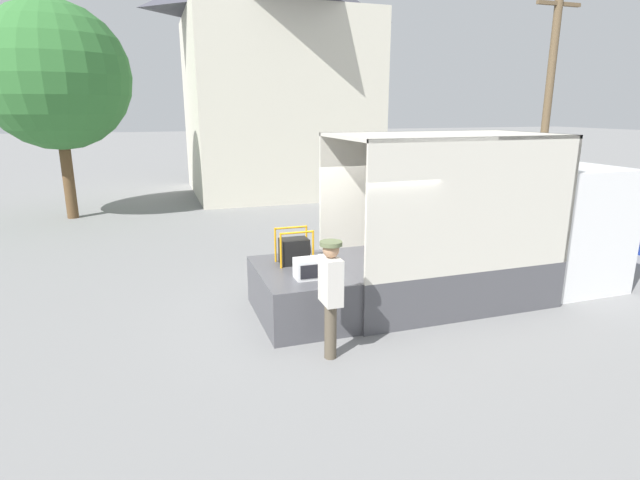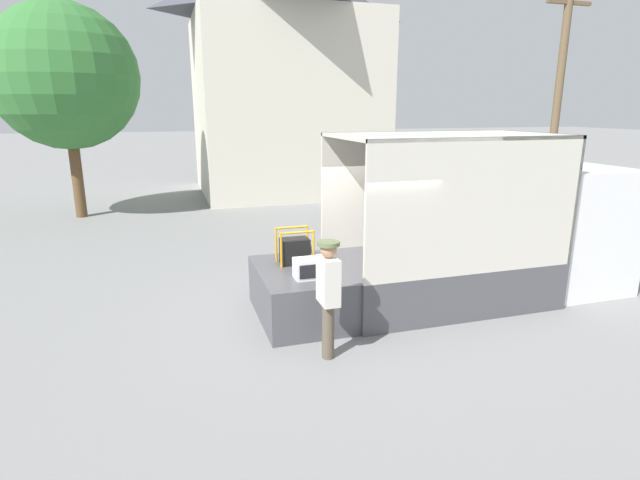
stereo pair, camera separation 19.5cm
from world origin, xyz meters
TOP-DOWN VIEW (x-y plane):
  - ground_plane at (0.00, 0.00)m, footprint 160.00×160.00m
  - box_truck at (3.44, 0.00)m, footprint 5.83×2.26m
  - tailgate_deck at (-0.73, 0.00)m, footprint 1.47×2.15m
  - microwave at (-0.72, -0.50)m, footprint 0.48×0.35m
  - portable_generator at (-0.72, 0.37)m, footprint 0.62×0.44m
  - worker_person at (-0.74, -1.60)m, footprint 0.32×0.44m
  - house_backdrop at (2.29, 13.90)m, footprint 7.66×7.38m
  - utility_pole at (10.72, 7.17)m, footprint 1.80×0.28m
  - street_tree at (-5.70, 10.42)m, footprint 4.60×4.60m

SIDE VIEW (x-z plane):
  - ground_plane at x=0.00m, z-range 0.00..0.00m
  - tailgate_deck at x=-0.73m, z-range 0.00..0.88m
  - box_truck at x=3.44m, z-range -0.56..2.59m
  - microwave at x=-0.72m, z-range 0.88..1.21m
  - worker_person at x=-0.74m, z-range 0.21..1.99m
  - portable_generator at x=-0.72m, z-range 0.80..1.43m
  - utility_pole at x=10.72m, z-range 0.15..7.84m
  - street_tree at x=-5.70m, z-range 1.13..7.99m
  - house_backdrop at x=2.29m, z-range 0.09..9.99m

